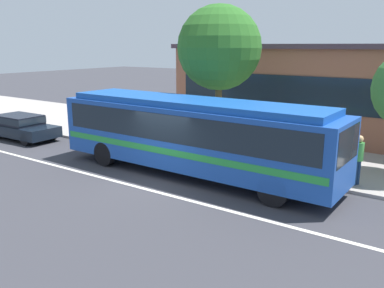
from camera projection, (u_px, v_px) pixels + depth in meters
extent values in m
plane|color=#37373D|center=(159.00, 183.00, 14.86)|extent=(120.00, 120.00, 0.00)
cube|color=#A29A95|center=(246.00, 145.00, 20.28)|extent=(60.00, 8.00, 0.12)
cube|color=silver|center=(144.00, 189.00, 14.22)|extent=(56.00, 0.16, 0.01)
cube|color=#1C4AA8|center=(192.00, 135.00, 15.40)|extent=(11.49, 2.64, 2.27)
cube|color=#174EA6|center=(192.00, 103.00, 15.11)|extent=(10.57, 2.33, 0.24)
cube|color=#19232D|center=(192.00, 124.00, 15.30)|extent=(10.80, 2.65, 1.00)
cube|color=green|center=(192.00, 146.00, 15.50)|extent=(11.26, 2.66, 0.24)
cube|color=#19232D|center=(347.00, 145.00, 12.08)|extent=(0.15, 2.20, 1.09)
cylinder|color=black|center=(300.00, 173.00, 14.32)|extent=(1.00, 0.29, 1.00)
cylinder|color=black|center=(273.00, 191.00, 12.57)|extent=(1.00, 0.29, 1.00)
cylinder|color=black|center=(141.00, 144.00, 18.61)|extent=(1.00, 0.29, 1.00)
cylinder|color=black|center=(105.00, 154.00, 16.86)|extent=(1.00, 0.29, 1.00)
cube|color=black|center=(22.00, 130.00, 21.59)|extent=(4.26, 1.90, 0.55)
cube|color=black|center=(19.00, 120.00, 21.58)|extent=(2.40, 1.64, 0.50)
cube|color=#19232D|center=(19.00, 119.00, 21.57)|extent=(2.44, 1.66, 0.32)
cylinder|color=black|center=(52.00, 134.00, 21.53)|extent=(0.64, 0.23, 0.64)
cylinder|color=black|center=(25.00, 139.00, 20.24)|extent=(0.64, 0.23, 0.64)
cylinder|color=black|center=(20.00, 128.00, 23.03)|extent=(0.64, 0.23, 0.64)
cylinder|color=navy|center=(358.00, 172.00, 14.22)|extent=(0.14, 0.14, 0.88)
cylinder|color=navy|center=(355.00, 173.00, 14.14)|extent=(0.14, 0.14, 0.88)
cylinder|color=green|center=(359.00, 151.00, 14.00)|extent=(0.45, 0.45, 0.65)
sphere|color=tan|center=(360.00, 139.00, 13.90)|extent=(0.24, 0.24, 0.24)
cylinder|color=navy|center=(292.00, 154.00, 16.81)|extent=(0.14, 0.14, 0.81)
cylinder|color=navy|center=(294.00, 153.00, 16.90)|extent=(0.14, 0.14, 0.81)
cylinder|color=gold|center=(294.00, 136.00, 16.68)|extent=(0.43, 0.43, 0.64)
sphere|color=#CDAF87|center=(295.00, 126.00, 16.58)|extent=(0.24, 0.24, 0.24)
cylinder|color=#2F2E4A|center=(154.00, 131.00, 21.29)|extent=(0.14, 0.14, 0.82)
cylinder|color=#2F2E4A|center=(152.00, 131.00, 21.16)|extent=(0.14, 0.14, 0.82)
cylinder|color=gold|center=(152.00, 118.00, 21.06)|extent=(0.34, 0.34, 0.57)
sphere|color=#C4B28B|center=(152.00, 110.00, 20.97)|extent=(0.23, 0.23, 0.23)
cylinder|color=gray|center=(302.00, 142.00, 15.10)|extent=(0.08, 0.08, 2.50)
cube|color=yellow|center=(304.00, 114.00, 14.85)|extent=(0.06, 0.44, 0.56)
cylinder|color=brown|center=(218.00, 115.00, 18.62)|extent=(0.30, 0.30, 3.35)
sphere|color=#2D6925|center=(219.00, 48.00, 17.92)|extent=(3.74, 3.74, 3.74)
cube|color=#975A43|center=(352.00, 92.00, 22.36)|extent=(18.06, 8.23, 4.71)
cube|color=#19232D|center=(330.00, 96.00, 19.01)|extent=(16.62, 0.04, 1.69)
cube|color=#4A3743|center=(357.00, 46.00, 21.77)|extent=(18.46, 8.63, 0.24)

